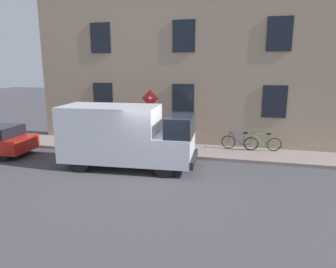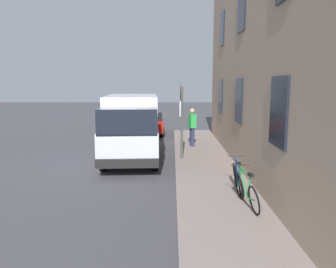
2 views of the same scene
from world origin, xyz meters
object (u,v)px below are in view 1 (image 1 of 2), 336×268
at_px(sign_post_stacked, 150,112).
at_px(delivery_van, 125,135).
at_px(pedestrian, 105,127).
at_px(bicycle_blue, 239,142).
at_px(bicycle_green, 262,143).

height_order(sign_post_stacked, delivery_van, sign_post_stacked).
bearing_deg(sign_post_stacked, pedestrian, 77.19).
bearing_deg(delivery_van, pedestrian, 126.17).
bearing_deg(sign_post_stacked, bicycle_blue, -70.35).
xyz_separation_m(sign_post_stacked, pedestrian, (0.58, 2.55, -0.92)).
bearing_deg(delivery_van, sign_post_stacked, 72.63).
bearing_deg(bicycle_blue, delivery_van, 40.93).
bearing_deg(pedestrian, bicycle_blue, -100.76).
xyz_separation_m(delivery_van, bicycle_green, (3.33, -5.45, -0.82)).
relative_size(bicycle_green, bicycle_blue, 1.00).
bearing_deg(bicycle_blue, pedestrian, 11.19).
distance_m(bicycle_blue, pedestrian, 6.58).
bearing_deg(pedestrian, sign_post_stacked, -120.84).
bearing_deg(delivery_van, bicycle_green, 27.65).
xyz_separation_m(bicycle_blue, pedestrian, (-0.83, 6.50, 0.56)).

